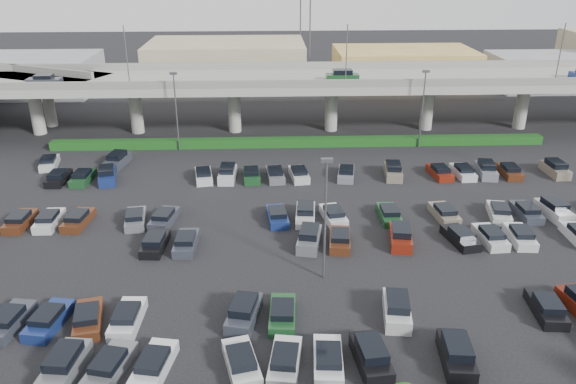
{
  "coord_description": "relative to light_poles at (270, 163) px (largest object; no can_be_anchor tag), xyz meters",
  "views": [
    {
      "loc": [
        -4.44,
        -46.8,
        24.57
      ],
      "look_at": [
        -2.37,
        4.93,
        2.0
      ],
      "focal_mm": 35.0,
      "sensor_mm": 36.0,
      "label": 1
    }
  ],
  "objects": [
    {
      "name": "ground",
      "position": [
        4.13,
        -2.0,
        -6.24
      ],
      "size": [
        280.0,
        280.0,
        0.0
      ],
      "primitive_type": "plane",
      "color": "black"
    },
    {
      "name": "overpass",
      "position": [
        3.95,
        29.96,
        0.73
      ],
      "size": [
        150.0,
        13.0,
        15.8
      ],
      "color": "gray",
      "rests_on": "ground"
    },
    {
      "name": "hedge",
      "position": [
        4.13,
        23.0,
        -5.69
      ],
      "size": [
        66.0,
        1.6,
        1.1
      ],
      "primitive_type": "cube",
      "color": "#134113",
      "rests_on": "ground"
    },
    {
      "name": "parked_cars",
      "position": [
        5.73,
        -4.98,
        -5.62
      ],
      "size": [
        63.09,
        41.68,
        1.67
      ],
      "color": "#194621",
      "rests_on": "ground"
    },
    {
      "name": "light_poles",
      "position": [
        0.0,
        0.0,
        0.0
      ],
      "size": [
        66.9,
        48.38,
        10.3
      ],
      "color": "#4E4D53",
      "rests_on": "ground"
    },
    {
      "name": "distant_buildings",
      "position": [
        16.5,
        59.81,
        -2.49
      ],
      "size": [
        138.0,
        24.0,
        9.0
      ],
      "color": "gray",
      "rests_on": "ground"
    }
  ]
}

